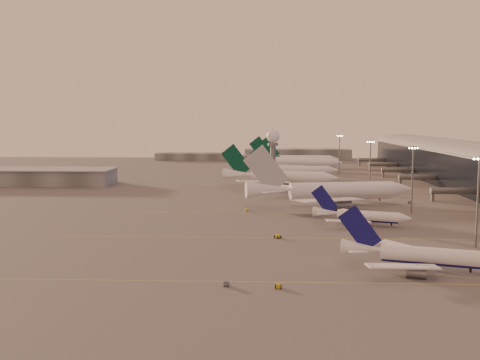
{
  "coord_description": "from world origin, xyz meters",
  "views": [
    {
      "loc": [
        -0.14,
        -152.04,
        34.78
      ],
      "look_at": [
        -8.93,
        68.0,
        10.69
      ],
      "focal_mm": 42.0,
      "sensor_mm": 36.0,
      "label": 1
    }
  ],
  "objects": [
    {
      "name": "ground",
      "position": [
        0.0,
        0.0,
        0.0
      ],
      "size": [
        700.0,
        700.0,
        0.0
      ],
      "primitive_type": "plane",
      "color": "#4C4A4A",
      "rests_on": "ground"
    },
    {
      "name": "gsv_truck_a",
      "position": [
        -7.16,
        -38.4,
        1.19
      ],
      "size": [
        5.97,
        2.68,
        2.33
      ],
      "color": "#585B5D",
      "rests_on": "ground"
    },
    {
      "name": "gsv_truck_c",
      "position": [
        -5.54,
        57.14,
        1.05
      ],
      "size": [
        5.38,
        2.99,
        2.05
      ],
      "color": "gold",
      "rests_on": "ground"
    },
    {
      "name": "widebody_white",
      "position": [
        27.62,
        73.41,
        4.28
      ],
      "size": [
        69.46,
        55.16,
        24.66
      ],
      "color": "white",
      "rests_on": "ground"
    },
    {
      "name": "greentail_d",
      "position": [
        27.05,
        257.77,
        3.83
      ],
      "size": [
        59.64,
        48.2,
        21.68
      ],
      "color": "white",
      "rests_on": "ground"
    },
    {
      "name": "greentail_c",
      "position": [
        22.77,
        228.23,
        4.06
      ],
      "size": [
        62.91,
        50.39,
        23.01
      ],
      "color": "white",
      "rests_on": "ground"
    },
    {
      "name": "greentail_a",
      "position": [
        8.76,
        133.23,
        3.87
      ],
      "size": [
        59.73,
        47.77,
        21.94
      ],
      "color": "white",
      "rests_on": "ground"
    },
    {
      "name": "gsv_truck_d",
      "position": [
        -29.97,
        133.01,
        0.96
      ],
      "size": [
        2.69,
        4.93,
        1.89
      ],
      "color": "silver",
      "rests_on": "ground"
    },
    {
      "name": "taxiway_markings",
      "position": [
        30.0,
        56.0,
        0.01
      ],
      "size": [
        180.0,
        185.25,
        0.02
      ],
      "color": "gold",
      "rests_on": "ground"
    },
    {
      "name": "gsv_tug_far",
      "position": [
        18.09,
        103.56,
        0.54
      ],
      "size": [
        3.1,
        4.13,
        1.05
      ],
      "color": "silver",
      "rests_on": "ground"
    },
    {
      "name": "gsv_tug_mid",
      "position": [
        4.43,
        9.31,
        0.54
      ],
      "size": [
        4.06,
        4.17,
        1.04
      ],
      "color": "gold",
      "rests_on": "ground"
    },
    {
      "name": "radar_tower",
      "position": [
        5.0,
        120.0,
        20.95
      ],
      "size": [
        6.4,
        6.4,
        31.1
      ],
      "color": "slate",
      "rests_on": "ground"
    },
    {
      "name": "mast_d",
      "position": [
        48.0,
        200.0,
        13.74
      ],
      "size": [
        3.6,
        0.56,
        25.0
      ],
      "color": "slate",
      "rests_on": "ground"
    },
    {
      "name": "gsv_catering_b",
      "position": [
        60.59,
        79.06,
        2.18
      ],
      "size": [
        5.76,
        3.72,
        4.37
      ],
      "color": "#585B5D",
      "rests_on": "ground"
    },
    {
      "name": "mast_b",
      "position": [
        55.0,
        55.0,
        13.74
      ],
      "size": [
        3.6,
        0.56,
        25.0
      ],
      "color": "slate",
      "rests_on": "ground"
    },
    {
      "name": "mast_c",
      "position": [
        50.0,
        110.0,
        13.74
      ],
      "size": [
        3.6,
        0.56,
        25.0
      ],
      "color": "slate",
      "rests_on": "ground"
    },
    {
      "name": "narrowbody_near",
      "position": [
        36.13,
        -24.06,
        2.93
      ],
      "size": [
        35.75,
        28.06,
        14.45
      ],
      "color": "white",
      "rests_on": "ground"
    },
    {
      "name": "hangar",
      "position": [
        -120.0,
        140.0,
        4.32
      ],
      "size": [
        82.0,
        27.0,
        8.5
      ],
      "color": "slate",
      "rests_on": "ground"
    },
    {
      "name": "greentail_b",
      "position": [
        19.17,
        176.3,
        3.37
      ],
      "size": [
        52.49,
        42.21,
        19.08
      ],
      "color": "white",
      "rests_on": "ground"
    },
    {
      "name": "distant_horizon",
      "position": [
        2.62,
        325.14,
        3.89
      ],
      "size": [
        165.0,
        37.5,
        9.0
      ],
      "color": "slate",
      "rests_on": "ground"
    },
    {
      "name": "mast_a",
      "position": [
        58.0,
        0.0,
        13.74
      ],
      "size": [
        3.6,
        0.56,
        25.0
      ],
      "color": "slate",
      "rests_on": "ground"
    },
    {
      "name": "narrowbody_mid",
      "position": [
        32.24,
        30.73,
        2.59
      ],
      "size": [
        31.59,
        24.79,
        12.8
      ],
      "color": "white",
      "rests_on": "ground"
    },
    {
      "name": "gsv_tug_hangar",
      "position": [
        56.99,
        148.62,
        0.5
      ],
      "size": [
        3.98,
        3.42,
        0.98
      ],
      "color": "gold",
      "rests_on": "ground"
    },
    {
      "name": "gsv_tug_near",
      "position": [
        3.24,
        -39.46,
        0.47
      ],
      "size": [
        1.98,
        3.22,
        0.91
      ],
      "color": "gold",
      "rests_on": "ground"
    },
    {
      "name": "gsv_truck_b",
      "position": [
        44.08,
        49.53,
        1.09
      ],
      "size": [
        5.62,
        3.93,
        2.14
      ],
      "color": "silver",
      "rests_on": "ground"
    }
  ]
}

